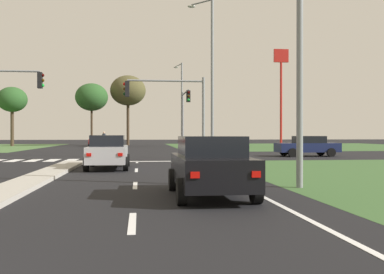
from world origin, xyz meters
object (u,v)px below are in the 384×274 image
Objects in this scene: car_silver_third at (108,152)px; fastfood_pole_sign at (281,76)px; traffic_signal_near_right at (173,102)px; street_lamp_second at (210,71)px; treeline_fourth at (128,91)px; treeline_third at (92,97)px; car_navy_fourth at (307,146)px; traffic_signal_far_right at (185,109)px; pedestrian_at_median at (104,138)px; car_red_second at (97,141)px; street_lamp_third at (181,101)px; treeline_second at (12,100)px; street_lamp_near at (293,35)px; car_black_near at (210,166)px.

car_silver_third is 0.37× the size of fastfood_pole_sign.
traffic_signal_near_right is 0.48× the size of street_lamp_second.
treeline_third is at bearing -157.87° from treeline_fourth.
traffic_signal_near_right is 29.91m from fastfood_pole_sign.
traffic_signal_far_right reaches higher than car_navy_fourth.
street_lamp_second is 1.22× the size of treeline_third.
street_lamp_second is (2.73, 2.36, 2.34)m from traffic_signal_near_right.
car_silver_third is 0.43× the size of treeline_fourth.
pedestrian_at_median is at bearing 49.34° from car_navy_fourth.
treeline_fourth reaches higher than traffic_signal_far_right.
traffic_signal_near_right reaches higher than car_red_second.
fastfood_pole_sign is at bearing 6.54° from street_lamp_third.
traffic_signal_near_right is at bearing 102.49° from car_red_second.
treeline_second is (-11.70, 1.00, 5.66)m from car_red_second.
car_navy_fourth is 20.48m from street_lamp_near.
street_lamp_third is at bearing -66.23° from treeline_fourth.
traffic_signal_near_right is 11.50m from traffic_signal_far_right.
pedestrian_at_median is (-8.33, 15.84, -4.73)m from street_lamp_second.
car_red_second is at bearing 102.49° from traffic_signal_near_right.
car_silver_third is at bearing 126.78° from street_lamp_near.
fastfood_pole_sign is 1.36× the size of treeline_third.
street_lamp_third is (0.88, 12.47, 1.69)m from traffic_signal_far_right.
car_silver_third is at bearing -121.08° from fastfood_pole_sign.
car_black_near is 0.52× the size of treeline_second.
treeline_fourth is (15.92, 1.79, 1.63)m from treeline_second.
street_lamp_third reaches higher than car_red_second.
street_lamp_near is 16.48m from street_lamp_second.
car_black_near is 18.97m from street_lamp_second.
traffic_signal_near_right is 41.76m from treeline_second.
car_navy_fourth is 21.10m from pedestrian_at_median.
treeline_third is (10.88, -0.26, 0.46)m from treeline_second.
treeline_second is at bearing 130.26° from traffic_signal_far_right.
street_lamp_second is at bearing -71.42° from treeline_third.
traffic_signal_near_right is (7.92, -35.76, 2.85)m from car_red_second.
treeline_third reaches higher than pedestrian_at_median.
car_navy_fourth is 9.49m from street_lamp_second.
pedestrian_at_median is (-8.39, -5.61, -4.29)m from street_lamp_third.
car_silver_third is 0.45× the size of street_lamp_third.
treeline_third is at bearing 102.66° from street_lamp_near.
street_lamp_second reaches higher than pedestrian_at_median.
street_lamp_second is at bearing 34.70° from pedestrian_at_median.
traffic_signal_far_right is 10.50m from pedestrian_at_median.
car_navy_fourth is at bearing -103.02° from fastfood_pole_sign.
car_red_second is 35.44m from street_lamp_second.
car_black_near is at bearing -94.33° from street_lamp_third.
treeline_fourth reaches higher than street_lamp_third.
treeline_third is (-10.65, 25.15, 3.05)m from traffic_signal_far_right.
treeline_fourth is (1.90, 20.34, 6.83)m from pedestrian_at_median.
car_navy_fourth is 0.84× the size of traffic_signal_far_right.
treeline_second is at bearing 161.69° from fastfood_pole_sign.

